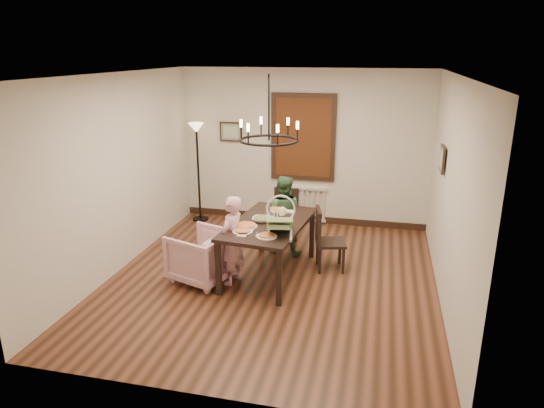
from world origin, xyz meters
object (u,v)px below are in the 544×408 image
at_px(drinking_glass, 272,219).
at_px(floor_lamp, 198,174).
at_px(chair_right, 331,239).
at_px(baby_bouncer, 280,221).
at_px(dining_table, 269,228).
at_px(elderly_woman, 232,248).
at_px(chair_far, 284,218).
at_px(armchair, 202,256).
at_px(seated_man, 283,222).

xyz_separation_m(drinking_glass, floor_lamp, (-1.87, 2.06, 0.03)).
height_order(chair_right, baby_bouncer, baby_bouncer).
bearing_deg(dining_table, elderly_woman, -134.48).
bearing_deg(dining_table, chair_right, 31.28).
bearing_deg(chair_far, drinking_glass, -87.55).
bearing_deg(chair_far, dining_table, -89.89).
height_order(chair_far, floor_lamp, floor_lamp).
relative_size(dining_table, drinking_glass, 12.73).
bearing_deg(armchair, seated_man, 161.65).
distance_m(chair_right, seated_man, 0.91).
xyz_separation_m(chair_far, armchair, (-0.85, -1.52, -0.11)).
distance_m(baby_bouncer, floor_lamp, 3.18).
xyz_separation_m(elderly_woman, baby_bouncer, (0.68, -0.05, 0.46)).
height_order(chair_far, baby_bouncer, baby_bouncer).
relative_size(seated_man, floor_lamp, 0.58).
height_order(elderly_woman, seated_man, seated_man).
bearing_deg(baby_bouncer, chair_right, 42.95).
relative_size(chair_right, seated_man, 0.89).
height_order(armchair, baby_bouncer, baby_bouncer).
bearing_deg(armchair, chair_far, 169.75).
xyz_separation_m(dining_table, baby_bouncer, (0.24, -0.41, 0.26)).
bearing_deg(baby_bouncer, floor_lamp, 120.20).
relative_size(armchair, drinking_glass, 5.58).
bearing_deg(chair_far, chair_right, -42.84).
bearing_deg(elderly_woman, seated_man, 171.22).
distance_m(chair_far, floor_lamp, 2.04).
distance_m(chair_right, drinking_glass, 0.98).
distance_m(seated_man, drinking_glass, 0.93).
xyz_separation_m(armchair, baby_bouncer, (1.11, -0.04, 0.62)).
distance_m(elderly_woman, floor_lamp, 2.76).
distance_m(dining_table, baby_bouncer, 0.54).
height_order(dining_table, seated_man, seated_man).
relative_size(armchair, baby_bouncer, 1.44).
relative_size(chair_right, floor_lamp, 0.52).
xyz_separation_m(chair_far, chair_right, (0.85, -0.76, 0.00)).
bearing_deg(dining_table, armchair, -150.56).
bearing_deg(dining_table, floor_lamp, 138.77).
relative_size(dining_table, armchair, 2.28).
distance_m(seated_man, baby_bouncer, 1.31).
xyz_separation_m(chair_far, elderly_woman, (-0.42, -1.50, 0.05)).
xyz_separation_m(armchair, floor_lamp, (-0.96, 2.37, 0.54)).
distance_m(dining_table, armchair, 1.01).
bearing_deg(baby_bouncer, elderly_woman, 165.22).
relative_size(dining_table, chair_far, 1.92).
relative_size(chair_right, elderly_woman, 0.91).
distance_m(seated_man, floor_lamp, 2.24).
relative_size(armchair, elderly_woman, 0.76).
bearing_deg(drinking_glass, dining_table, 131.66).
bearing_deg(seated_man, dining_table, 87.40).
bearing_deg(baby_bouncer, seated_man, 89.56).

